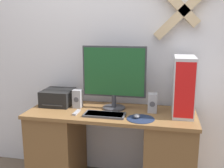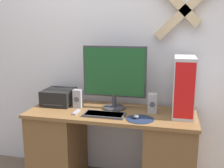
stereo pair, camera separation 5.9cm
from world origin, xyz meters
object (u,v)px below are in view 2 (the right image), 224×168
Objects in this scene: monitor at (114,74)px; keyboard at (104,114)px; computer_tower at (184,86)px; speaker_left at (78,98)px; speaker_right at (153,103)px; mouse at (136,116)px; printer at (59,97)px; remote_control at (77,112)px.

monitor is 0.38m from keyboard.
monitor is 1.16× the size of computer_tower.
speaker_right is (0.70, -0.00, 0.00)m from speaker_left.
keyboard is (-0.04, -0.22, -0.31)m from monitor.
printer reaches higher than mouse.
speaker_right is at bearing 14.32° from remote_control.
mouse is at bearing -17.88° from speaker_left.
printer is 1.65× the size of speaker_right.
remote_control is at bearing 177.09° from keyboard.
computer_tower is 2.94× the size of speaker_right.
speaker_right is 0.68m from remote_control.
computer_tower is 0.95m from remote_control.
remote_control is (0.05, -0.17, -0.08)m from speaker_left.
keyboard is 2.05× the size of speaker_right.
speaker_left is (-0.95, 0.00, -0.17)m from computer_tower.
printer is (-1.17, 0.05, -0.18)m from computer_tower.
remote_control is at bearing -38.86° from printer.
keyboard is at bearing -100.25° from monitor.
mouse is at bearing -43.53° from monitor.
printer is 0.22m from speaker_left.
monitor is 3.40× the size of speaker_left.
monitor is 4.34× the size of remote_control.
printer is at bearing 163.77° from mouse.
computer_tower is (0.61, -0.04, -0.07)m from monitor.
monitor is 0.43m from speaker_right.
speaker_left reaches higher than mouse.
remote_control is (-0.65, -0.17, -0.08)m from speaker_right.
computer_tower is 1.19m from printer.
keyboard is 0.36m from speaker_left.
monitor is at bearing -0.71° from printer.
computer_tower reaches higher than speaker_left.
speaker_right reaches higher than printer.
monitor is 0.61m from printer.
monitor is at bearing 173.82° from speaker_right.
monitor reaches higher than printer.
keyboard is 0.57m from printer.
speaker_left is at bearing -173.65° from monitor.
speaker_right reaches higher than mouse.
remote_control is at bearing -169.86° from computer_tower.
keyboard is 0.28m from mouse.
computer_tower is (0.37, 0.18, 0.23)m from mouse.
keyboard is 4.47× the size of mouse.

